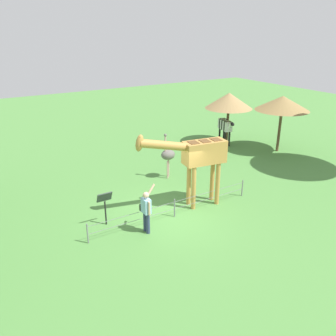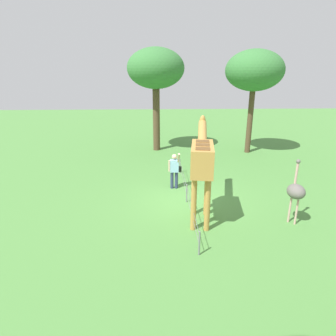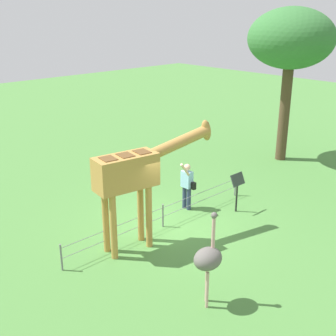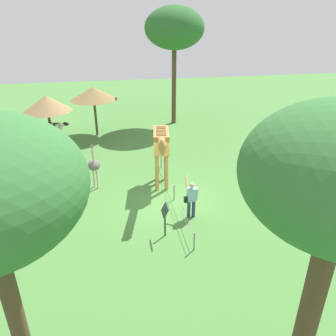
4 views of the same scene
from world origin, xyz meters
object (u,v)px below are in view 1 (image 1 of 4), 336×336
at_px(zebra, 225,127).
at_px(shade_hut_far, 283,103).
at_px(info_sign, 105,202).
at_px(shade_hut_near, 229,101).
at_px(ostrich, 168,155).
at_px(giraffe, 197,156).
at_px(visitor, 146,209).

relative_size(zebra, shade_hut_far, 0.55).
relative_size(shade_hut_far, info_sign, 2.48).
bearing_deg(info_sign, zebra, -152.65).
bearing_deg(shade_hut_near, info_sign, 27.23).
height_order(ostrich, info_sign, ostrich).
height_order(giraffe, shade_hut_near, giraffe).
relative_size(giraffe, visitor, 2.16).
height_order(visitor, ostrich, ostrich).
height_order(visitor, info_sign, visitor).
xyz_separation_m(giraffe, visitor, (2.72, 0.74, -1.27)).
bearing_deg(ostrich, giraffe, 80.07).
xyz_separation_m(zebra, info_sign, (10.11, 5.23, -0.21)).
distance_m(shade_hut_near, info_sign, 11.77).
xyz_separation_m(zebra, ostrich, (5.80, 2.64, 0.01)).
relative_size(giraffe, shade_hut_near, 1.17).
distance_m(shade_hut_far, info_sign, 12.41).
height_order(zebra, ostrich, ostrich).
distance_m(giraffe, info_sign, 3.99).
xyz_separation_m(ostrich, shade_hut_far, (-7.67, -0.02, 1.68)).
relative_size(shade_hut_near, shade_hut_far, 0.98).
distance_m(ostrich, shade_hut_near, 6.81).
bearing_deg(shade_hut_far, giraffe, 20.82).
bearing_deg(visitor, giraffe, -164.69).
height_order(giraffe, ostrich, giraffe).
xyz_separation_m(shade_hut_far, info_sign, (11.98, 2.61, -1.91)).
bearing_deg(ostrich, zebra, -155.54).
xyz_separation_m(zebra, shade_hut_near, (-0.23, -0.09, 1.56)).
bearing_deg(zebra, info_sign, 27.35).
bearing_deg(visitor, ostrich, -130.33).
height_order(shade_hut_far, info_sign, shade_hut_far).
bearing_deg(giraffe, visitor, 15.31).
bearing_deg(info_sign, ostrich, -148.98).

